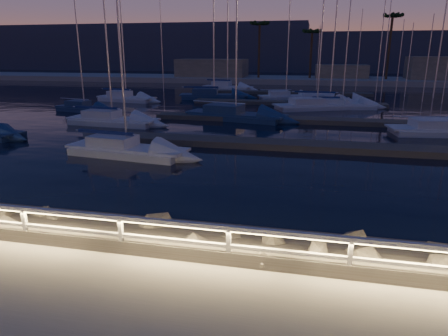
{
  "coord_description": "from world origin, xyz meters",
  "views": [
    {
      "loc": [
        2.89,
        -9.09,
        5.29
      ],
      "look_at": [
        -0.0,
        4.0,
        1.39
      ],
      "focal_mm": 32.0,
      "sensor_mm": 36.0,
      "label": 1
    }
  ],
  "objects": [
    {
      "name": "ground",
      "position": [
        0.0,
        0.0,
        0.0
      ],
      "size": [
        400.0,
        400.0,
        0.0
      ],
      "primitive_type": "plane",
      "color": "#A29B92",
      "rests_on": "ground"
    },
    {
      "name": "harbor_water",
      "position": [
        0.0,
        31.22,
        -0.97
      ],
      "size": [
        400.0,
        440.0,
        0.6
      ],
      "color": "black",
      "rests_on": "ground"
    },
    {
      "name": "guard_rail",
      "position": [
        -0.07,
        -0.0,
        0.77
      ],
      "size": [
        44.11,
        0.12,
        1.06
      ],
      "color": "silver",
      "rests_on": "ground"
    },
    {
      "name": "riprap",
      "position": [
        0.49,
        1.76,
        -0.27
      ],
      "size": [
        36.81,
        2.99,
        1.4
      ],
      "color": "#615C53",
      "rests_on": "ground"
    },
    {
      "name": "floating_docks",
      "position": [
        0.0,
        32.5,
        -0.4
      ],
      "size": [
        22.0,
        36.0,
        0.4
      ],
      "color": "#565047",
      "rests_on": "ground"
    },
    {
      "name": "far_shore",
      "position": [
        -0.12,
        74.05,
        0.29
      ],
      "size": [
        160.0,
        14.0,
        5.2
      ],
      "color": "#A29B92",
      "rests_on": "ground"
    },
    {
      "name": "palm_left",
      "position": [
        -8.0,
        72.0,
        10.14
      ],
      "size": [
        3.0,
        3.0,
        11.2
      ],
      "color": "#4C3823",
      "rests_on": "ground"
    },
    {
      "name": "palm_center",
      "position": [
        2.0,
        73.0,
        8.78
      ],
      "size": [
        3.0,
        3.0,
        9.7
      ],
      "color": "#4C3823",
      "rests_on": "ground"
    },
    {
      "name": "palm_right",
      "position": [
        16.0,
        72.0,
        11.03
      ],
      "size": [
        3.0,
        3.0,
        12.2
      ],
      "color": "#4C3823",
      "rests_on": "ground"
    },
    {
      "name": "distant_hills",
      "position": [
        -22.13,
        133.69,
        4.74
      ],
      "size": [
        230.0,
        37.5,
        18.0
      ],
      "color": "#31374C",
      "rests_on": "ground"
    },
    {
      "name": "sailboat_b",
      "position": [
        -7.83,
        12.02,
        -0.18
      ],
      "size": [
        7.57,
        3.09,
        12.54
      ],
      "rotation": [
        0.0,
        0.0,
        -0.12
      ],
      "color": "silver",
      "rests_on": "ground"
    },
    {
      "name": "sailboat_c",
      "position": [
        -4.08,
        26.29,
        -0.13
      ],
      "size": [
        9.48,
        4.69,
        15.51
      ],
      "rotation": [
        0.0,
        0.0,
        -0.23
      ],
      "color": "navy",
      "rests_on": "ground"
    },
    {
      "name": "sailboat_e",
      "position": [
        -20.17,
        27.99,
        -0.19
      ],
      "size": [
        6.6,
        2.98,
        10.92
      ],
      "rotation": [
        0.0,
        0.0,
        -0.18
      ],
      "color": "navy",
      "rests_on": "ground"
    },
    {
      "name": "sailboat_f",
      "position": [
        -13.65,
        21.41,
        -0.16
      ],
      "size": [
        8.02,
        2.96,
        13.39
      ],
      "rotation": [
        0.0,
        0.0,
        -0.07
      ],
      "color": "silver",
      "rests_on": "ground"
    },
    {
      "name": "sailboat_g",
      "position": [
        5.82,
        35.8,
        -0.2
      ],
      "size": [
        7.62,
        3.54,
        12.49
      ],
      "rotation": [
        0.0,
        0.0,
        0.19
      ],
      "color": "silver",
      "rests_on": "ground"
    },
    {
      "name": "sailboat_h",
      "position": [
        12.62,
        22.84,
        -0.17
      ],
      "size": [
        8.93,
        3.82,
        14.64
      ],
      "rotation": [
        0.0,
        0.0,
        0.15
      ],
      "color": "silver",
      "rests_on": "ground"
    },
    {
      "name": "sailboat_i",
      "position": [
        -19.87,
        36.97,
        -0.14
      ],
      "size": [
        7.87,
        3.57,
        13.03
      ],
      "rotation": [
        0.0,
        0.0,
        -0.18
      ],
      "color": "silver",
      "rests_on": "ground"
    },
    {
      "name": "sailboat_j",
      "position": [
        -9.93,
        41.74,
        -0.12
      ],
      "size": [
        9.0,
        3.73,
        14.9
      ],
      "rotation": [
        0.0,
        0.0,
        0.13
      ],
      "color": "navy",
      "rests_on": "ground"
    },
    {
      "name": "sailboat_k",
      "position": [
        4.56,
        38.6,
        -0.14
      ],
      "size": [
        9.19,
        3.31,
        15.31
      ],
      "rotation": [
        0.0,
        0.0,
        -0.06
      ],
      "color": "silver",
      "rests_on": "ground"
    },
    {
      "name": "sailboat_l",
      "position": [
        3.13,
        34.71,
        -0.15
      ],
      "size": [
        9.5,
        6.2,
        15.72
      ],
      "rotation": [
        0.0,
        0.0,
        0.43
      ],
      "color": "silver",
      "rests_on": "ground"
    },
    {
      "name": "sailboat_m",
      "position": [
        -10.93,
        55.04,
        -0.12
      ],
      "size": [
        8.31,
        3.76,
        13.75
      ],
      "rotation": [
        0.0,
        0.0,
        -0.18
      ],
      "color": "silver",
      "rests_on": "ground"
    },
    {
      "name": "sailboat_n",
      "position": [
        -0.72,
        43.42,
        -0.19
      ],
      "size": [
        7.29,
        4.18,
        12.01
      ],
      "rotation": [
        0.0,
        0.0,
        0.33
      ],
      "color": "silver",
      "rests_on": "ground"
    }
  ]
}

